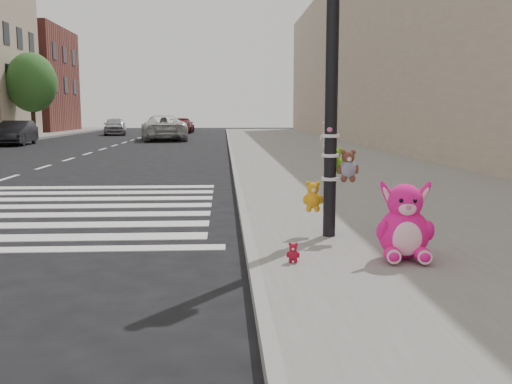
{
  "coord_description": "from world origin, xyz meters",
  "views": [
    {
      "loc": [
        1.24,
        -5.41,
        1.74
      ],
      "look_at": [
        1.64,
        1.62,
        0.75
      ],
      "focal_mm": 40.0,
      "sensor_mm": 36.0,
      "label": 1
    }
  ],
  "objects_px": {
    "pink_bunny": "(404,227)",
    "car_dark_far": "(16,133)",
    "signal_pole": "(332,110)",
    "red_teddy": "(293,253)",
    "car_white_near": "(163,128)"
  },
  "relations": [
    {
      "from": "signal_pole",
      "to": "car_white_near",
      "type": "bearing_deg",
      "value": 100.09
    },
    {
      "from": "signal_pole",
      "to": "car_dark_far",
      "type": "xyz_separation_m",
      "value": [
        -12.41,
        23.93,
        -1.11
      ]
    },
    {
      "from": "signal_pole",
      "to": "pink_bunny",
      "type": "xyz_separation_m",
      "value": [
        0.59,
        -1.24,
        -1.26
      ]
    },
    {
      "from": "car_white_near",
      "to": "signal_pole",
      "type": "bearing_deg",
      "value": 90.56
    },
    {
      "from": "car_dark_far",
      "to": "signal_pole",
      "type": "bearing_deg",
      "value": -66.96
    },
    {
      "from": "pink_bunny",
      "to": "red_teddy",
      "type": "height_order",
      "value": "pink_bunny"
    },
    {
      "from": "red_teddy",
      "to": "car_white_near",
      "type": "bearing_deg",
      "value": 107.79
    },
    {
      "from": "pink_bunny",
      "to": "car_white_near",
      "type": "height_order",
      "value": "car_white_near"
    },
    {
      "from": "pink_bunny",
      "to": "red_teddy",
      "type": "xyz_separation_m",
      "value": [
        -1.23,
        -0.07,
        -0.25
      ]
    },
    {
      "from": "red_teddy",
      "to": "signal_pole",
      "type": "bearing_deg",
      "value": 73.4
    },
    {
      "from": "car_dark_far",
      "to": "car_white_near",
      "type": "bearing_deg",
      "value": 29.08
    },
    {
      "from": "car_white_near",
      "to": "red_teddy",
      "type": "bearing_deg",
      "value": 88.94
    },
    {
      "from": "signal_pole",
      "to": "car_white_near",
      "type": "height_order",
      "value": "signal_pole"
    },
    {
      "from": "red_teddy",
      "to": "car_dark_far",
      "type": "height_order",
      "value": "car_dark_far"
    },
    {
      "from": "pink_bunny",
      "to": "car_dark_far",
      "type": "xyz_separation_m",
      "value": [
        -13.0,
        25.17,
        0.15
      ]
    }
  ]
}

